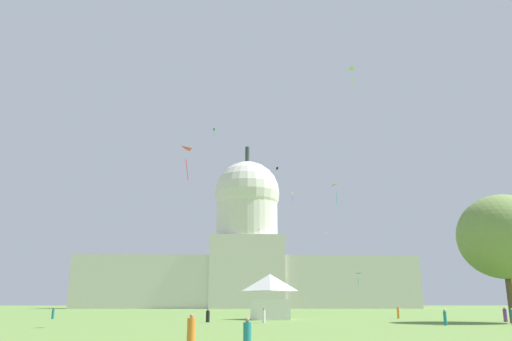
# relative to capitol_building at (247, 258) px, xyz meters

# --- Properties ---
(capitol_building) EXTENTS (135.11, 27.34, 67.60)m
(capitol_building) POSITION_rel_capitol_building_xyz_m (0.00, 0.00, 0.00)
(capitol_building) COLOR beige
(capitol_building) RESTS_ON ground_plane
(event_tent) EXTENTS (5.88, 6.34, 6.18)m
(event_tent) POSITION_rel_capitol_building_xyz_m (1.44, -137.68, -16.82)
(event_tent) COLOR white
(event_tent) RESTS_ON ground_plane
(tree_east_mid) EXTENTS (14.65, 14.48, 14.92)m
(tree_east_mid) POSITION_rel_capitol_building_xyz_m (28.54, -151.31, -10.05)
(tree_east_mid) COLOR brown
(tree_east_mid) RESTS_ON ground_plane
(person_black_aisle_center) EXTENTS (0.64, 0.64, 1.55)m
(person_black_aisle_center) POSITION_rel_capitol_building_xyz_m (-6.59, -147.83, -19.27)
(person_black_aisle_center) COLOR black
(person_black_aisle_center) RESTS_ON ground_plane
(person_teal_back_right) EXTENTS (0.42, 0.42, 1.59)m
(person_teal_back_right) POSITION_rel_capitol_building_xyz_m (-2.44, -185.91, -19.24)
(person_teal_back_right) COLOR #1E757A
(person_teal_back_right) RESTS_ON ground_plane
(person_orange_deep_crowd) EXTENTS (0.50, 0.50, 1.72)m
(person_orange_deep_crowd) POSITION_rel_capitol_building_xyz_m (20.43, -134.43, -19.16)
(person_orange_deep_crowd) COLOR orange
(person_orange_deep_crowd) RESTS_ON ground_plane
(person_teal_back_center) EXTENTS (0.43, 0.43, 1.64)m
(person_teal_back_center) POSITION_rel_capitol_building_xyz_m (18.35, -157.18, -19.19)
(person_teal_back_center) COLOR #1E757A
(person_teal_back_center) RESTS_ON ground_plane
(person_orange_near_tree_east) EXTENTS (0.63, 0.63, 1.65)m
(person_orange_near_tree_east) POSITION_rel_capitol_building_xyz_m (-5.52, -180.99, -19.22)
(person_orange_near_tree_east) COLOR orange
(person_orange_near_tree_east) RESTS_ON ground_plane
(person_teal_back_left) EXTENTS (0.39, 0.39, 1.60)m
(person_teal_back_left) POSITION_rel_capitol_building_xyz_m (-29.56, -134.40, -19.23)
(person_teal_back_left) COLOR #1E757A
(person_teal_back_left) RESTS_ON ground_plane
(person_purple_front_left) EXTENTS (0.52, 0.52, 1.77)m
(person_purple_front_left) POSITION_rel_capitol_building_xyz_m (29.55, -147.64, -19.16)
(person_purple_front_left) COLOR #703D93
(person_purple_front_left) RESTS_ON ground_plane
(person_teal_mid_left) EXTENTS (0.38, 0.38, 1.70)m
(person_teal_mid_left) POSITION_rel_capitol_building_xyz_m (26.16, -155.75, -19.17)
(person_teal_mid_left) COLOR #1E757A
(person_teal_mid_left) RESTS_ON ground_plane
(person_white_edge_east) EXTENTS (0.48, 0.48, 1.68)m
(person_white_edge_east) POSITION_rel_capitol_building_xyz_m (0.01, -149.87, -19.18)
(person_white_edge_east) COLOR silver
(person_white_edge_east) RESTS_ON ground_plane
(kite_orange_mid) EXTENTS (1.26, 1.89, 3.48)m
(kite_orange_mid) POSITION_rel_capitol_building_xyz_m (16.32, -113.61, 4.36)
(kite_orange_mid) COLOR orange
(kite_red_low) EXTENTS (1.22, 1.61, 3.04)m
(kite_red_low) POSITION_rel_capitol_building_xyz_m (-7.77, -161.66, -3.08)
(kite_red_low) COLOR red
(kite_gold_high) EXTENTS (1.32, 1.74, 2.63)m
(kite_gold_high) POSITION_rel_capitol_building_xyz_m (14.02, -47.22, 16.94)
(kite_gold_high) COLOR gold
(kite_pink_mid) EXTENTS (1.65, 1.80, 0.21)m
(kite_pink_mid) POSITION_rel_capitol_building_xyz_m (4.47, -25.60, 7.72)
(kite_pink_mid) COLOR pink
(kite_black_high) EXTENTS (0.57, 0.65, 3.39)m
(kite_black_high) POSITION_rel_capitol_building_xyz_m (7.08, -78.14, 17.03)
(kite_black_high) COLOR black
(kite_green_high) EXTENTS (0.70, 0.71, 3.31)m
(kite_green_high) POSITION_rel_capitol_building_xyz_m (-12.01, -45.94, 39.59)
(kite_green_high) COLOR green
(kite_yellow_low) EXTENTS (1.01, 1.79, 0.21)m
(kite_yellow_low) POSITION_rel_capitol_building_xyz_m (12.72, -122.12, -6.23)
(kite_yellow_low) COLOR yellow
(kite_lime_high) EXTENTS (1.16, 1.48, 3.37)m
(kite_lime_high) POSITION_rel_capitol_building_xyz_m (17.91, -125.33, 23.42)
(kite_lime_high) COLOR #8CD133
(kite_turquoise_low) EXTENTS (1.46, 0.83, 2.44)m
(kite_turquoise_low) POSITION_rel_capitol_building_xyz_m (23.18, -98.24, -11.79)
(kite_turquoise_low) COLOR teal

